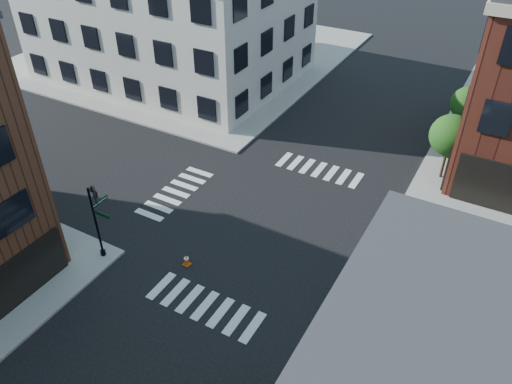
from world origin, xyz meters
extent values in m
plane|color=black|center=(0.00, 0.00, 0.00)|extent=(120.00, 120.00, 0.00)
cube|color=gray|center=(-21.00, 21.00, 0.07)|extent=(30.00, 30.00, 0.15)
cube|color=beige|center=(-19.00, 16.00, 5.50)|extent=(22.00, 16.00, 11.00)
cylinder|color=black|center=(7.50, 10.00, 0.89)|extent=(0.18, 0.18, 1.47)
cylinder|color=black|center=(7.50, 10.00, 1.62)|extent=(0.12, 0.12, 1.47)
sphere|color=#1A3E11|center=(7.50, 10.00, 3.30)|extent=(2.69, 2.69, 2.69)
sphere|color=#1A3E11|center=(7.75, 9.90, 2.75)|extent=(1.85, 1.85, 1.85)
cylinder|color=black|center=(7.50, 16.00, 0.81)|extent=(0.18, 0.18, 1.33)
cylinder|color=black|center=(7.50, 16.00, 1.48)|extent=(0.12, 0.12, 1.33)
sphere|color=#1A3E11|center=(7.50, 16.00, 3.00)|extent=(2.43, 2.43, 2.43)
sphere|color=#1A3E11|center=(7.75, 15.90, 2.51)|extent=(1.67, 1.67, 1.67)
cylinder|color=black|center=(-6.80, -6.80, 2.30)|extent=(0.12, 0.12, 4.60)
cylinder|color=black|center=(-6.80, -6.80, 0.30)|extent=(0.28, 0.28, 0.30)
cube|color=#053819|center=(-6.25, -6.80, 3.15)|extent=(1.10, 0.03, 0.22)
cube|color=#053819|center=(-6.80, -6.25, 3.40)|extent=(0.03, 1.10, 0.22)
imported|color=black|center=(-6.45, -6.70, 3.90)|extent=(0.22, 0.18, 1.10)
imported|color=black|center=(-6.90, -6.45, 3.90)|extent=(0.18, 0.22, 1.10)
cube|color=white|center=(11.68, -1.82, 1.91)|extent=(5.32, 2.39, 2.82)
cube|color=maroon|center=(11.66, -2.98, 1.91)|extent=(2.00, 0.08, 0.64)
cube|color=maroon|center=(11.70, -0.67, 1.91)|extent=(2.00, 0.08, 0.64)
cube|color=silver|center=(8.22, -1.75, 1.41)|extent=(1.87, 2.22, 1.82)
cube|color=black|center=(7.36, -1.73, 1.73)|extent=(0.13, 1.73, 0.82)
cube|color=black|center=(10.59, -1.80, 0.45)|extent=(7.30, 1.07, 0.23)
cylinder|color=black|center=(8.20, -2.70, 0.45)|extent=(0.92, 0.34, 0.91)
cylinder|color=black|center=(8.24, -0.79, 0.45)|extent=(0.92, 0.34, 0.91)
cylinder|color=black|center=(11.48, -2.77, 0.45)|extent=(0.92, 0.34, 0.91)
cylinder|color=black|center=(11.52, -0.86, 0.45)|extent=(0.92, 0.34, 0.91)
cube|color=#E7510A|center=(-2.48, -5.07, 0.02)|extent=(0.40, 0.40, 0.04)
cone|color=#E7510A|center=(-2.48, -5.07, 0.33)|extent=(0.38, 0.38, 0.66)
cylinder|color=white|center=(-2.48, -5.07, 0.43)|extent=(0.26, 0.26, 0.08)
camera|label=1|loc=(10.32, -20.24, 18.82)|focal=35.00mm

